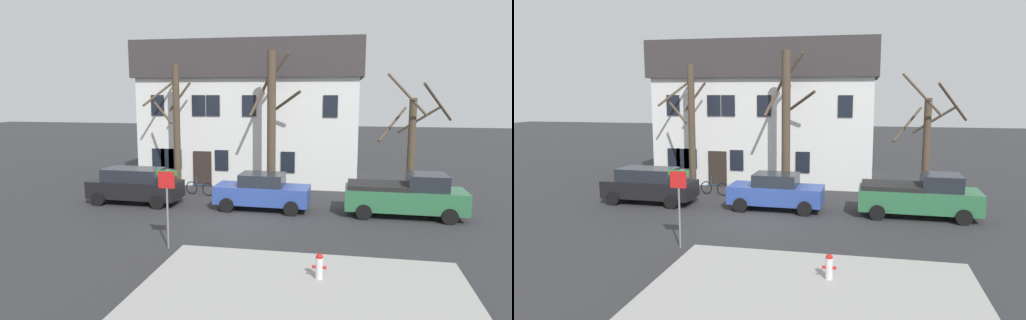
# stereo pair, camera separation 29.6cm
# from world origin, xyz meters

# --- Properties ---
(ground_plane) EXTENTS (120.00, 120.00, 0.00)m
(ground_plane) POSITION_xyz_m (0.00, 0.00, 0.00)
(ground_plane) COLOR #2D2D30
(sidewalk_slab) EXTENTS (9.21, 6.88, 0.12)m
(sidewalk_slab) POSITION_xyz_m (3.33, -7.08, 0.06)
(sidewalk_slab) COLOR #999993
(sidewalk_slab) RESTS_ON ground_plane
(building_main) EXTENTS (13.62, 7.38, 8.60)m
(building_main) POSITION_xyz_m (-1.52, 10.61, 4.39)
(building_main) COLOR white
(building_main) RESTS_ON ground_plane
(tree_bare_near) EXTENTS (2.51, 3.12, 7.10)m
(tree_bare_near) POSITION_xyz_m (-4.98, 5.61, 3.73)
(tree_bare_near) COLOR #4C3D2D
(tree_bare_near) RESTS_ON ground_plane
(tree_bare_mid) EXTENTS (2.75, 1.90, 7.71)m
(tree_bare_mid) POSITION_xyz_m (0.50, 5.28, 4.04)
(tree_bare_mid) COLOR #4C3D2D
(tree_bare_mid) RESTS_ON ground_plane
(tree_bare_far) EXTENTS (3.62, 3.61, 6.50)m
(tree_bare_far) POSITION_xyz_m (7.67, 5.64, 3.06)
(tree_bare_far) COLOR #4C3D2D
(tree_bare_far) RESTS_ON ground_plane
(car_black_wagon) EXTENTS (4.65, 2.06, 1.78)m
(car_black_wagon) POSITION_xyz_m (-5.99, 2.36, 0.93)
(car_black_wagon) COLOR black
(car_black_wagon) RESTS_ON ground_plane
(car_blue_sedan) EXTENTS (4.50, 2.03, 1.74)m
(car_blue_sedan) POSITION_xyz_m (0.53, 2.34, 0.87)
(car_blue_sedan) COLOR #2D4799
(car_blue_sedan) RESTS_ON ground_plane
(pickup_truck_green) EXTENTS (5.25, 2.22, 1.97)m
(pickup_truck_green) POSITION_xyz_m (7.07, 2.37, 0.95)
(pickup_truck_green) COLOR #2D6B42
(pickup_truck_green) RESTS_ON ground_plane
(fire_hydrant) EXTENTS (0.42, 0.22, 0.76)m
(fire_hydrant) POSITION_xyz_m (3.69, -5.74, 0.52)
(fire_hydrant) COLOR silver
(fire_hydrant) RESTS_ON sidewalk_slab
(street_sign_pole) EXTENTS (0.76, 0.07, 2.84)m
(street_sign_pole) POSITION_xyz_m (-1.78, -3.75, 1.99)
(street_sign_pole) COLOR slate
(street_sign_pole) RESTS_ON ground_plane
(bicycle_leaning) EXTENTS (1.72, 0.45, 1.03)m
(bicycle_leaning) POSITION_xyz_m (-3.38, 4.78, 0.37)
(bicycle_leaning) COLOR black
(bicycle_leaning) RESTS_ON ground_plane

